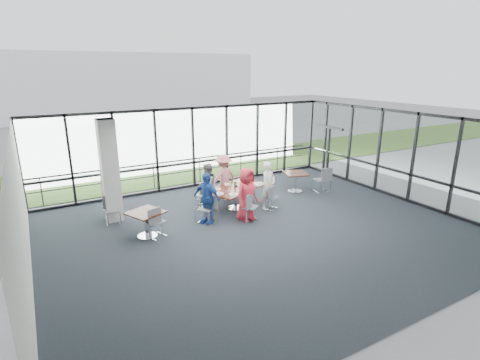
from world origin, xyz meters
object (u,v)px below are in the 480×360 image
main_table (236,191)px  chair_main_fl (202,195)px  structural_column (110,171)px  diner_near_left (246,194)px  diner_far_left (207,185)px  chair_spare_r (322,180)px  diner_far_right (223,177)px  chair_main_nr (270,197)px  diner_near_right (268,186)px  chair_main_nl (250,207)px  diner_end (207,198)px  chair_spare_la (156,222)px  side_table_right (296,176)px  chair_main_end (206,209)px  chair_spare_lb (112,211)px  chair_main_fr (223,187)px  side_table_left (146,216)px

main_table → chair_main_fl: bearing=116.8°
structural_column → diner_near_left: size_ratio=1.88×
diner_far_left → chair_spare_r: bearing=132.6°
structural_column → diner_far_right: structural_column is taller
chair_main_nr → chair_spare_r: 2.81m
diner_near_right → chair_main_nl: size_ratio=1.81×
diner_end → chair_main_fl: (0.43, 1.37, -0.40)m
diner_far_left → chair_spare_r: diner_far_left is taller
chair_main_fl → chair_spare_la: (-2.13, -1.60, 0.05)m
side_table_right → chair_main_end: (-4.30, -1.06, -0.20)m
chair_main_fl → diner_near_left: bearing=76.6°
chair_main_end → chair_spare_lb: (-2.57, 1.31, -0.01)m
diner_near_left → diner_far_right: 2.15m
chair_main_nl → chair_main_fl: 2.06m
structural_column → chair_spare_la: bearing=-67.9°
diner_near_left → chair_main_fr: (0.30, 2.18, -0.40)m
structural_column → side_table_left: size_ratio=2.76×
chair_spare_r → side_table_left: bearing=-159.8°
side_table_left → chair_main_end: bearing=3.4°
chair_main_fr → structural_column: bearing=-37.5°
side_table_right → chair_main_fl: (-3.86, 0.27, -0.23)m
diner_near_right → chair_main_nr: (0.05, -0.07, -0.41)m
diner_near_left → diner_end: 1.25m
chair_main_fr → chair_spare_lb: bearing=-33.1°
structural_column → side_table_left: 2.06m
main_table → chair_main_fr: size_ratio=2.59×
diner_far_right → chair_main_fl: (-1.02, -0.33, -0.43)m
diner_near_right → chair_spare_lb: bearing=149.7°
side_table_right → chair_main_nr: bearing=-150.4°
diner_near_right → chair_spare_r: (2.80, 0.47, -0.34)m
structural_column → diner_far_left: bearing=-7.8°
chair_spare_la → chair_spare_r: (6.83, 0.78, 0.02)m
diner_near_right → chair_main_nl: bearing=-166.9°
diner_near_left → chair_main_end: size_ratio=1.94×
diner_far_left → chair_main_end: bearing=24.1°
side_table_left → diner_end: size_ratio=0.72×
main_table → chair_main_nr: (1.02, -0.60, -0.23)m
chair_main_nl → chair_main_fl: bearing=76.7°
chair_main_nr → main_table: bearing=126.6°
diner_end → chair_spare_r: size_ratio=1.68×
diner_near_left → diner_far_left: bearing=89.9°
side_table_left → chair_main_nr: (4.29, 0.08, -0.23)m
main_table → chair_main_nr: chair_main_nr is taller
diner_near_right → diner_far_left: diner_near_right is taller
side_table_left → diner_far_right: diner_far_right is taller
diner_near_left → chair_spare_r: size_ratio=1.77×
chair_spare_r → diner_near_right: bearing=-155.3°
side_table_left → chair_spare_lb: 1.59m
diner_near_right → chair_spare_r: size_ratio=1.70×
diner_near_right → chair_main_nr: 0.42m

